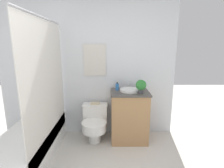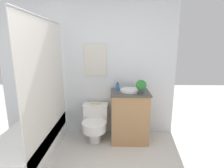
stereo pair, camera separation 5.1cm
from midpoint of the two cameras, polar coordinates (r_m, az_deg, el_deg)
The scene contains 8 objects.
wall_back at distance 3.16m, azimuth -7.46°, elevation 5.61°, with size 3.13×0.07×2.50m.
shower_area at distance 2.91m, azimuth -24.23°, elevation -16.30°, with size 0.64×1.57×1.98m.
toilet at distance 3.10m, azimuth -5.10°, elevation -12.12°, with size 0.44×0.56×0.61m.
vanity at distance 3.06m, azimuth 6.20°, elevation -10.36°, with size 0.64×0.51×0.87m.
sink at distance 2.94m, azimuth 6.37°, elevation -1.97°, with size 0.33×0.36×0.13m.
soap_bottle at distance 2.99m, azimuth 2.30°, elevation -0.89°, with size 0.06×0.06×0.14m.
potted_plant at distance 2.81m, azimuth 10.00°, elevation -0.55°, with size 0.17×0.17×0.22m.
book_on_tank at distance 3.12m, azimuth -4.95°, elevation -6.26°, with size 0.16×0.10×0.02m.
Camera 2 is at (0.48, -1.08, 1.63)m, focal length 28.00 mm.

